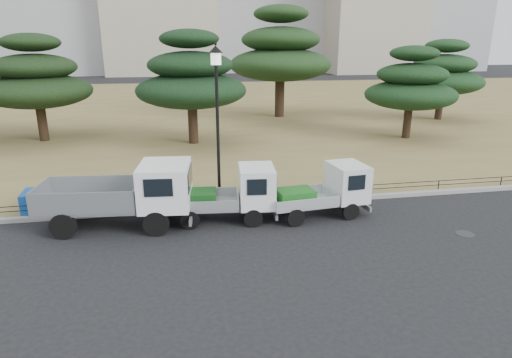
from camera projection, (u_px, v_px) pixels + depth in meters
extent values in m
plane|color=black|center=(267.00, 234.00, 14.23)|extent=(220.00, 220.00, 0.00)
cube|color=olive|center=(205.00, 107.00, 42.92)|extent=(120.00, 56.00, 0.15)
cube|color=gray|center=(253.00, 204.00, 16.65)|extent=(120.00, 0.25, 0.16)
cylinder|color=black|center=(156.00, 224.00, 13.97)|extent=(0.87, 0.26, 0.86)
cylinder|color=black|center=(163.00, 203.00, 15.75)|extent=(0.87, 0.26, 0.86)
cylinder|color=black|center=(63.00, 227.00, 13.75)|extent=(0.87, 0.26, 0.86)
cylinder|color=black|center=(81.00, 206.00, 15.53)|extent=(0.87, 0.26, 0.86)
cube|color=#2D2D30|center=(117.00, 208.00, 14.68)|extent=(4.86, 1.51, 0.15)
cube|color=gray|center=(90.00, 195.00, 14.47)|extent=(3.50, 2.21, 0.83)
cube|color=white|center=(165.00, 185.00, 14.57)|extent=(1.86, 2.19, 1.47)
cylinder|color=black|center=(253.00, 218.00, 14.70)|extent=(0.66, 0.23, 0.65)
cylinder|color=black|center=(250.00, 203.00, 16.07)|extent=(0.66, 0.23, 0.65)
cylinder|color=black|center=(190.00, 220.00, 14.52)|extent=(0.66, 0.23, 0.65)
cylinder|color=black|center=(192.00, 205.00, 15.89)|extent=(0.66, 0.23, 0.65)
cube|color=#2D2D30|center=(222.00, 207.00, 15.25)|extent=(3.55, 1.13, 0.15)
cube|color=#A2A5A9|center=(204.00, 200.00, 15.12)|extent=(2.54, 1.70, 0.43)
cube|color=white|center=(257.00, 186.00, 15.12)|extent=(1.36, 1.71, 1.39)
cube|color=#164F1A|center=(197.00, 197.00, 15.06)|extent=(1.41, 1.08, 0.48)
cylinder|color=black|center=(350.00, 211.00, 15.31)|extent=(0.64, 0.23, 0.63)
cylinder|color=black|center=(333.00, 199.00, 16.59)|extent=(0.64, 0.23, 0.63)
cylinder|color=black|center=(296.00, 218.00, 14.75)|extent=(0.64, 0.23, 0.63)
cylinder|color=black|center=(282.00, 204.00, 16.03)|extent=(0.64, 0.23, 0.63)
cube|color=#2D2D30|center=(317.00, 204.00, 15.63)|extent=(3.45, 1.12, 0.15)
cube|color=silver|center=(301.00, 198.00, 15.38)|extent=(2.47, 1.66, 0.42)
cube|color=silver|center=(347.00, 182.00, 15.73)|extent=(1.33, 1.67, 1.33)
cube|color=#1D671E|center=(295.00, 196.00, 15.29)|extent=(1.38, 1.06, 0.46)
cylinder|color=black|center=(220.00, 200.00, 16.66)|extent=(0.44, 0.44, 0.16)
cylinder|color=black|center=(218.00, 135.00, 15.88)|extent=(0.12, 0.12, 5.03)
cylinder|color=white|center=(216.00, 59.00, 15.07)|extent=(0.40, 0.40, 0.40)
cone|color=black|center=(216.00, 49.00, 14.97)|extent=(0.52, 0.52, 0.25)
cylinder|color=black|center=(253.00, 196.00, 16.71)|extent=(38.00, 0.03, 0.03)
cylinder|color=black|center=(253.00, 192.00, 16.65)|extent=(38.00, 0.03, 0.03)
cylinder|color=black|center=(253.00, 196.00, 16.71)|extent=(0.04, 0.04, 0.40)
cube|color=#154CA6|center=(46.00, 200.00, 15.89)|extent=(1.60, 1.21, 0.72)
cube|color=#154CA6|center=(52.00, 188.00, 15.64)|extent=(0.75, 0.66, 0.31)
cylinder|color=#2D2D30|center=(465.00, 234.00, 14.22)|extent=(0.60, 0.60, 0.01)
cylinder|color=black|center=(42.00, 121.00, 27.03)|extent=(0.57, 0.57, 2.55)
ellipsoid|color=black|center=(38.00, 91.00, 26.47)|extent=(6.56, 6.56, 2.10)
ellipsoid|color=black|center=(34.00, 67.00, 26.04)|extent=(5.01, 5.01, 1.60)
ellipsoid|color=black|center=(30.00, 42.00, 25.61)|extent=(3.46, 3.46, 1.11)
cylinder|color=black|center=(193.00, 122.00, 26.32)|extent=(0.59, 0.59, 2.64)
ellipsoid|color=black|center=(192.00, 90.00, 25.75)|extent=(6.65, 6.65, 2.13)
ellipsoid|color=black|center=(190.00, 65.00, 25.30)|extent=(5.08, 5.08, 1.63)
ellipsoid|color=black|center=(189.00, 39.00, 24.86)|extent=(3.51, 3.51, 1.12)
cylinder|color=black|center=(280.00, 96.00, 36.06)|extent=(0.79, 0.79, 3.50)
ellipsoid|color=#1B3417|center=(280.00, 65.00, 35.30)|extent=(8.42, 8.42, 2.70)
ellipsoid|color=#1B3417|center=(281.00, 40.00, 34.70)|extent=(6.43, 6.43, 2.06)
ellipsoid|color=#1B3417|center=(281.00, 14.00, 34.11)|extent=(4.44, 4.44, 1.42)
cylinder|color=black|center=(407.00, 121.00, 27.89)|extent=(0.51, 0.51, 2.28)
ellipsoid|color=black|center=(410.00, 95.00, 27.39)|extent=(5.78, 5.78, 1.85)
ellipsoid|color=black|center=(412.00, 74.00, 27.01)|extent=(4.42, 4.42, 1.41)
ellipsoid|color=black|center=(415.00, 53.00, 26.62)|extent=(3.05, 3.05, 0.98)
cylinder|color=black|center=(440.00, 104.00, 34.85)|extent=(0.55, 0.55, 2.46)
ellipsoid|color=#173418|center=(442.00, 82.00, 34.31)|extent=(6.29, 6.29, 2.01)
ellipsoid|color=#173418|center=(445.00, 64.00, 33.90)|extent=(4.80, 4.80, 1.54)
ellipsoid|color=#173418|center=(447.00, 46.00, 33.48)|extent=(3.31, 3.31, 1.06)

